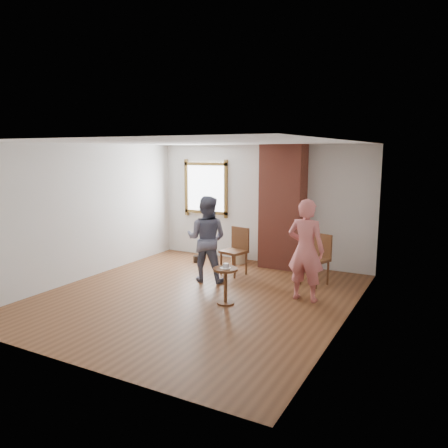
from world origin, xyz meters
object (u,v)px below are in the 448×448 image
(dining_chair_left, at_px, (236,248))
(side_table, at_px, (225,280))
(stoneware_crock, at_px, (239,253))
(dining_chair_right, at_px, (317,256))
(man, at_px, (207,239))
(person_pink, at_px, (306,250))

(dining_chair_left, bearing_deg, side_table, -55.03)
(stoneware_crock, relative_size, dining_chair_right, 0.45)
(dining_chair_left, bearing_deg, man, -99.26)
(dining_chair_left, height_order, man, man)
(side_table, distance_m, man, 1.42)
(side_table, bearing_deg, man, 133.26)
(dining_chair_right, xyz_separation_m, man, (-1.92, -0.79, 0.29))
(dining_chair_left, xyz_separation_m, side_table, (0.63, -1.66, -0.13))
(side_table, relative_size, man, 0.37)
(dining_chair_right, bearing_deg, man, -138.09)
(man, bearing_deg, dining_chair_right, -168.98)
(person_pink, bearing_deg, dining_chair_left, -24.95)
(dining_chair_left, bearing_deg, stoneware_crock, 127.16)
(stoneware_crock, distance_m, side_table, 2.69)
(dining_chair_right, relative_size, person_pink, 0.55)
(dining_chair_right, xyz_separation_m, side_table, (-1.00, -1.78, -0.12))
(side_table, relative_size, person_pink, 0.35)
(side_table, distance_m, person_pink, 1.41)
(stoneware_crock, xyz_separation_m, dining_chair_left, (0.35, -0.83, 0.32))
(dining_chair_left, bearing_deg, dining_chair_right, 18.07)
(dining_chair_left, xyz_separation_m, person_pink, (1.71, -0.86, 0.32))
(side_table, height_order, person_pink, person_pink)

